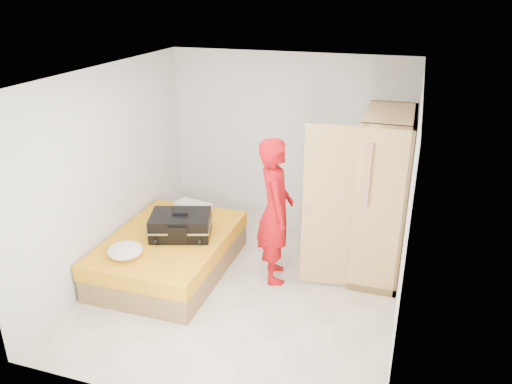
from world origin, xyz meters
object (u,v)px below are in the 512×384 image
(bed, at_px, (170,253))
(round_cushion, at_px, (125,251))
(person, at_px, (275,211))
(suitcase, at_px, (181,225))
(wardrobe, at_px, (378,201))

(bed, relative_size, round_cushion, 4.88)
(person, relative_size, suitcase, 2.07)
(suitcase, relative_size, round_cushion, 2.15)
(bed, xyz_separation_m, person, (1.33, 0.27, 0.67))
(bed, height_order, round_cushion, round_cushion)
(round_cushion, bearing_deg, person, 29.74)
(suitcase, height_order, round_cushion, suitcase)
(wardrobe, relative_size, person, 1.14)
(suitcase, bearing_deg, wardrobe, -0.49)
(bed, xyz_separation_m, round_cushion, (-0.24, -0.62, 0.33))
(bed, relative_size, person, 1.10)
(bed, distance_m, round_cushion, 0.75)
(bed, distance_m, wardrobe, 2.73)
(person, bearing_deg, bed, 81.06)
(bed, distance_m, suitcase, 0.43)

